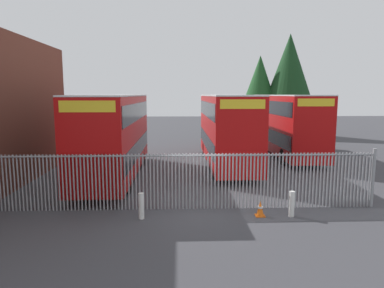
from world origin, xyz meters
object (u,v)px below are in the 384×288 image
at_px(double_decker_bus_behind_fence_right, 286,123).
at_px(double_decker_bus_near_gate, 226,127).
at_px(bollard_near_left, 141,206).
at_px(bollard_center_front, 292,204).
at_px(traffic_cone_by_gate, 260,209).
at_px(double_decker_bus_behind_fence_left, 114,133).

bearing_deg(double_decker_bus_behind_fence_right, double_decker_bus_near_gate, -145.28).
xyz_separation_m(bollard_near_left, bollard_center_front, (5.49, 0.03, 0.00)).
bearing_deg(bollard_near_left, double_decker_bus_behind_fence_right, 54.47).
xyz_separation_m(bollard_center_front, traffic_cone_by_gate, (-1.15, 0.07, -0.19)).
distance_m(double_decker_bus_behind_fence_left, bollard_center_front, 10.20).
height_order(double_decker_bus_behind_fence_right, bollard_near_left, double_decker_bus_behind_fence_right).
height_order(double_decker_bus_near_gate, bollard_center_front, double_decker_bus_near_gate).
height_order(bollard_center_front, traffic_cone_by_gate, bollard_center_front).
distance_m(double_decker_bus_behind_fence_right, traffic_cone_by_gate, 13.75).
height_order(double_decker_bus_near_gate, bollard_near_left, double_decker_bus_near_gate).
bearing_deg(traffic_cone_by_gate, double_decker_bus_behind_fence_right, 69.29).
xyz_separation_m(bollard_near_left, traffic_cone_by_gate, (4.34, 0.10, -0.19)).
bearing_deg(double_decker_bus_behind_fence_left, double_decker_bus_behind_fence_right, 28.98).
bearing_deg(bollard_near_left, double_decker_bus_near_gate, 65.36).
height_order(double_decker_bus_behind_fence_left, bollard_center_front, double_decker_bus_behind_fence_left).
relative_size(double_decker_bus_behind_fence_left, bollard_near_left, 11.38).
height_order(double_decker_bus_behind_fence_right, traffic_cone_by_gate, double_decker_bus_behind_fence_right).
height_order(bollard_near_left, traffic_cone_by_gate, bollard_near_left).
relative_size(double_decker_bus_near_gate, double_decker_bus_behind_fence_left, 1.00).
bearing_deg(double_decker_bus_near_gate, double_decker_bus_behind_fence_left, -155.76).
bearing_deg(double_decker_bus_behind_fence_left, double_decker_bus_near_gate, 24.24).
distance_m(bollard_center_front, traffic_cone_by_gate, 1.16).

